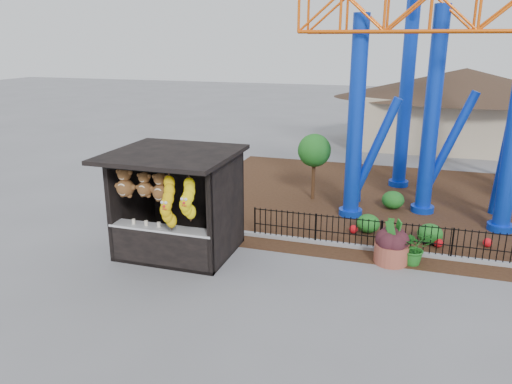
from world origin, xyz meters
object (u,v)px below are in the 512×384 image
(roller_coaster, at_px, (474,31))
(potted_plant, at_px, (414,247))
(prize_booth, at_px, (174,206))
(terracotta_planter, at_px, (391,253))

(roller_coaster, distance_m, potted_plant, 8.43)
(prize_booth, height_order, potted_plant, prize_booth)
(prize_booth, distance_m, roller_coaster, 11.98)
(prize_booth, bearing_deg, potted_plant, 12.57)
(prize_booth, height_order, terracotta_planter, prize_booth)
(terracotta_planter, bearing_deg, potted_plant, 11.11)
(roller_coaster, xyz_separation_m, terracotta_planter, (-1.98, -5.95, -6.15))
(prize_booth, xyz_separation_m, terracotta_planter, (6.13, 1.38, -1.26))
(prize_booth, relative_size, terracotta_planter, 3.63)
(terracotta_planter, relative_size, potted_plant, 0.95)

